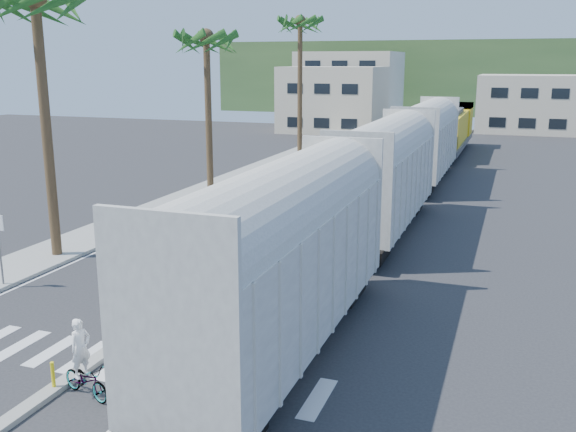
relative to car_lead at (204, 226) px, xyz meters
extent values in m
plane|color=#28282B|center=(2.98, -10.60, -0.74)|extent=(140.00, 140.00, 0.00)
cube|color=gray|center=(-5.52, 14.40, -0.66)|extent=(3.00, 90.00, 0.15)
cube|color=black|center=(7.26, 17.40, -0.71)|extent=(0.12, 100.00, 0.06)
cube|color=black|center=(8.70, 17.40, -0.71)|extent=(0.12, 100.00, 0.06)
cube|color=gray|center=(2.98, 9.40, -0.66)|extent=(0.45, 60.00, 0.15)
cylinder|color=yellow|center=(2.98, -14.60, -0.24)|extent=(0.10, 0.10, 0.70)
cylinder|color=yellow|center=(2.98, -11.60, -0.24)|extent=(0.10, 0.10, 0.70)
cylinder|color=yellow|center=(2.98, -8.60, -0.24)|extent=(0.10, 0.10, 0.70)
cylinder|color=yellow|center=(2.98, -5.60, -0.24)|extent=(0.10, 0.10, 0.70)
cylinder|color=yellow|center=(2.98, -2.60, -0.24)|extent=(0.10, 0.10, 0.70)
cylinder|color=yellow|center=(2.98, 0.40, -0.24)|extent=(0.10, 0.10, 0.70)
cylinder|color=yellow|center=(2.98, 3.40, -0.24)|extent=(0.10, 0.10, 0.70)
cylinder|color=yellow|center=(2.98, 6.40, -0.24)|extent=(0.10, 0.10, 0.70)
cylinder|color=yellow|center=(2.98, 9.40, -0.24)|extent=(0.10, 0.10, 0.70)
cylinder|color=yellow|center=(2.98, 12.40, -0.24)|extent=(0.10, 0.10, 0.70)
cylinder|color=yellow|center=(2.98, 15.40, -0.24)|extent=(0.10, 0.10, 0.70)
cylinder|color=yellow|center=(2.98, 18.40, -0.24)|extent=(0.10, 0.10, 0.70)
cylinder|color=yellow|center=(2.98, 21.40, -0.24)|extent=(0.10, 0.10, 0.70)
cylinder|color=yellow|center=(2.98, 24.40, -0.24)|extent=(0.10, 0.10, 0.70)
cylinder|color=yellow|center=(2.98, 27.40, -0.24)|extent=(0.10, 0.10, 0.70)
cylinder|color=yellow|center=(2.98, 30.40, -0.24)|extent=(0.10, 0.10, 0.70)
cube|color=silver|center=(2.98, -12.60, -0.73)|extent=(14.00, 2.20, 0.01)
cube|color=silver|center=(-3.82, 14.40, -0.73)|extent=(0.12, 90.00, 0.01)
cube|color=silver|center=(5.48, 14.40, -0.73)|extent=(0.12, 90.00, 0.01)
cube|color=#AFABA1|center=(7.98, -10.58, 1.96)|extent=(3.00, 12.88, 3.40)
cylinder|color=#AFABA1|center=(7.98, -10.58, 3.66)|extent=(2.90, 12.58, 2.90)
cube|color=black|center=(7.98, -10.58, -0.24)|extent=(2.60, 12.88, 1.00)
cube|color=#AFABA1|center=(7.98, 4.42, 1.96)|extent=(3.00, 12.88, 3.40)
cylinder|color=#AFABA1|center=(7.98, 4.42, 3.66)|extent=(2.90, 12.58, 2.90)
cube|color=black|center=(7.98, 4.42, -0.24)|extent=(2.60, 12.88, 1.00)
cube|color=#AFABA1|center=(7.98, 19.42, 1.96)|extent=(3.00, 12.88, 3.40)
cylinder|color=#AFABA1|center=(7.98, 19.42, 3.66)|extent=(2.90, 12.58, 2.90)
cube|color=black|center=(7.98, 19.42, -0.24)|extent=(2.60, 12.88, 1.00)
cube|color=#4C4C4F|center=(7.98, 35.42, 0.31)|extent=(3.00, 17.00, 0.50)
cube|color=gold|center=(7.98, 34.42, 1.86)|extent=(2.70, 12.24, 2.60)
cube|color=gold|center=(7.98, 41.20, 2.16)|extent=(3.00, 3.74, 3.20)
cube|color=black|center=(7.98, 35.42, -0.29)|extent=(2.60, 13.60, 0.90)
cylinder|color=brown|center=(-5.02, -4.60, 4.76)|extent=(0.44, 0.44, 11.00)
cylinder|color=brown|center=(-5.32, 11.40, 4.26)|extent=(0.44, 0.44, 10.00)
sphere|color=#1E541A|center=(-5.32, 11.40, 9.41)|extent=(3.20, 3.20, 3.20)
cylinder|color=brown|center=(-5.02, 29.40, 5.26)|extent=(0.44, 0.44, 12.00)
sphere|color=#1E541A|center=(-5.02, 29.40, 11.41)|extent=(3.20, 3.20, 3.20)
cylinder|color=slate|center=(-4.32, -8.60, 0.76)|extent=(0.08, 0.08, 3.00)
cube|color=beige|center=(-8.02, 51.40, 3.26)|extent=(12.00, 10.00, 8.00)
cube|color=beige|center=(-10.02, 67.40, 4.26)|extent=(14.00, 12.00, 10.00)
cube|color=beige|center=(14.98, 59.40, 2.76)|extent=(12.00, 10.00, 7.00)
cube|color=#385628|center=(2.98, 89.40, 5.26)|extent=(80.00, 20.00, 12.00)
imported|color=black|center=(0.00, 0.00, 0.00)|extent=(1.75, 4.34, 1.48)
imported|color=black|center=(-1.03, 6.65, 0.03)|extent=(1.90, 4.75, 1.54)
imported|color=black|center=(-0.21, 10.94, -0.11)|extent=(1.92, 4.41, 1.26)
imported|color=#A0A2A4|center=(-1.03, 17.40, -0.01)|extent=(2.58, 5.34, 1.46)
imported|color=#9EA0A5|center=(3.96, -14.49, -0.28)|extent=(1.60, 2.09, 0.91)
imported|color=white|center=(3.86, -14.49, 0.61)|extent=(0.80, 0.71, 1.59)
camera|label=1|loc=(14.05, -27.07, 7.78)|focal=40.00mm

